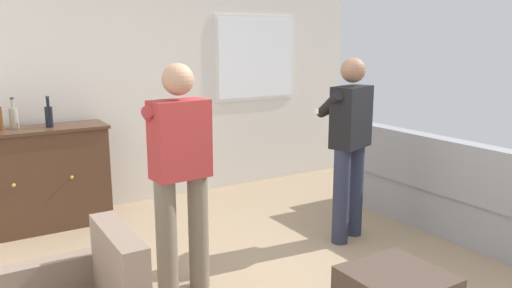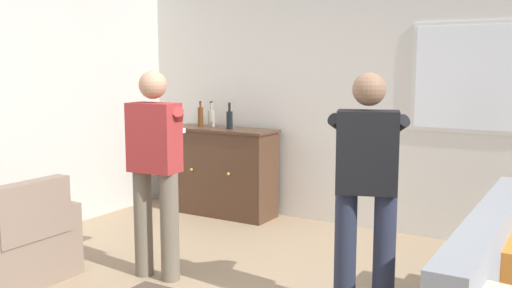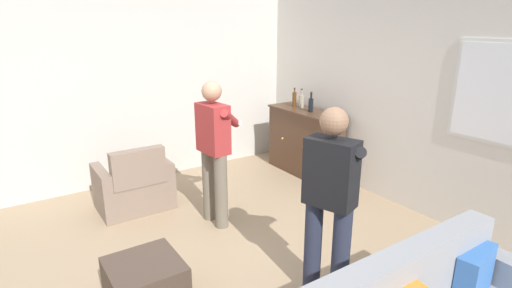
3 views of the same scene
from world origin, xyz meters
TOP-DOWN VIEW (x-y plane):
  - wall_back_with_window at (0.04, 2.66)m, footprint 5.20×0.15m
  - armchair at (-1.65, -0.30)m, footprint 0.65×0.88m
  - sideboard_cabinet at (-1.44, 2.30)m, footprint 1.31×0.49m
  - bottle_wine_green at (-1.31, 2.28)m, footprint 0.07×0.07m
  - bottle_liquor_amber at (-1.74, 2.31)m, footprint 0.06×0.06m
  - bottle_spirits_clear at (-1.61, 2.35)m, footprint 0.08×0.08m
  - person_standing_left at (-0.77, 0.39)m, footprint 0.56×0.49m
  - person_standing_right at (0.94, 0.53)m, footprint 0.53×0.52m

SIDE VIEW (x-z plane):
  - armchair at x=-1.65m, z-range -0.14..0.71m
  - sideboard_cabinet at x=-1.44m, z-range 0.00..1.01m
  - person_standing_left at x=-0.77m, z-range 0.10..1.78m
  - person_standing_right at x=0.94m, z-range 0.10..1.78m
  - bottle_spirits_clear at x=-1.61m, z-range 0.97..1.26m
  - bottle_wine_green at x=-1.31m, z-range 0.97..1.27m
  - bottle_liquor_amber at x=-1.74m, z-range 0.98..1.28m
  - wall_back_with_window at x=0.04m, z-range 0.01..2.81m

